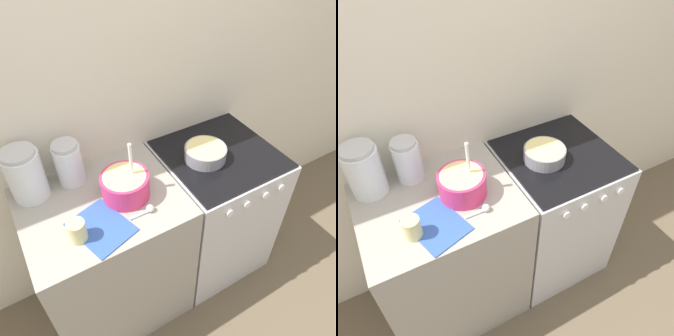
% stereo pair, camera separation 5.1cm
% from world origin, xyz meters
% --- Properties ---
extents(ground_plane, '(12.00, 12.00, 0.00)m').
position_xyz_m(ground_plane, '(0.00, 0.00, 0.00)').
color(ground_plane, brown).
extents(wall_back, '(4.49, 0.05, 2.40)m').
position_xyz_m(wall_back, '(0.00, 0.63, 1.20)').
color(wall_back, beige).
rests_on(wall_back, ground_plane).
extents(countertop_cabinet, '(0.74, 0.61, 0.93)m').
position_xyz_m(countertop_cabinet, '(-0.37, 0.30, 0.46)').
color(countertop_cabinet, '#9E998E').
rests_on(countertop_cabinet, ground_plane).
extents(stove, '(0.61, 0.63, 0.93)m').
position_xyz_m(stove, '(0.32, 0.30, 0.46)').
color(stove, silver).
rests_on(stove, ground_plane).
extents(mixing_bowl, '(0.22, 0.22, 0.29)m').
position_xyz_m(mixing_bowl, '(-0.25, 0.28, 1.00)').
color(mixing_bowl, '#E0336B').
rests_on(mixing_bowl, countertop_cabinet).
extents(baking_pan, '(0.22, 0.22, 0.07)m').
position_xyz_m(baking_pan, '(0.22, 0.31, 0.97)').
color(baking_pan, gray).
rests_on(baking_pan, stove).
extents(storage_jar_left, '(0.17, 0.17, 0.26)m').
position_xyz_m(storage_jar_left, '(-0.63, 0.51, 1.04)').
color(storage_jar_left, silver).
rests_on(storage_jar_left, countertop_cabinet).
extents(storage_jar_middle, '(0.13, 0.13, 0.22)m').
position_xyz_m(storage_jar_middle, '(-0.43, 0.51, 1.02)').
color(storage_jar_middle, silver).
rests_on(storage_jar_middle, countertop_cabinet).
extents(tin_can, '(0.07, 0.07, 0.10)m').
position_xyz_m(tin_can, '(-0.53, 0.15, 0.98)').
color(tin_can, beige).
rests_on(tin_can, countertop_cabinet).
extents(recipe_page, '(0.27, 0.31, 0.01)m').
position_xyz_m(recipe_page, '(-0.43, 0.16, 0.93)').
color(recipe_page, '#3359B2').
rests_on(recipe_page, countertop_cabinet).
extents(measuring_spoon, '(0.12, 0.04, 0.04)m').
position_xyz_m(measuring_spoon, '(-0.21, 0.13, 0.94)').
color(measuring_spoon, white).
rests_on(measuring_spoon, countertop_cabinet).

